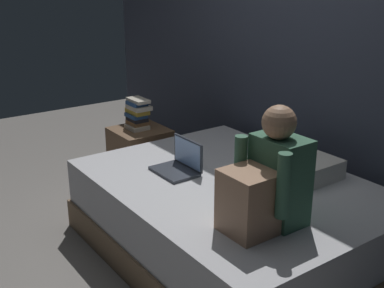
% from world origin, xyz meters
% --- Properties ---
extents(ground_plane, '(8.00, 8.00, 0.00)m').
position_xyz_m(ground_plane, '(0.00, 0.00, 0.00)').
color(ground_plane, gray).
extents(wall_back, '(5.60, 0.10, 2.70)m').
position_xyz_m(wall_back, '(0.00, 1.20, 1.35)').
color(wall_back, '#383D4C').
rests_on(wall_back, ground_plane).
extents(bed, '(2.00, 1.50, 0.53)m').
position_xyz_m(bed, '(0.20, 0.30, 0.26)').
color(bed, '#7A6047').
rests_on(bed, ground_plane).
extents(nightstand, '(0.44, 0.46, 0.54)m').
position_xyz_m(nightstand, '(-1.10, 0.35, 0.27)').
color(nightstand, brown).
rests_on(nightstand, ground_plane).
extents(person_sitting, '(0.39, 0.44, 0.66)m').
position_xyz_m(person_sitting, '(0.75, 0.08, 0.78)').
color(person_sitting, '#38664C').
rests_on(person_sitting, bed).
extents(laptop, '(0.32, 0.23, 0.22)m').
position_xyz_m(laptop, '(-0.13, 0.12, 0.58)').
color(laptop, '#333842').
rests_on(laptop, bed).
extents(pillow, '(0.56, 0.36, 0.13)m').
position_xyz_m(pillow, '(0.33, 0.75, 0.59)').
color(pillow, silver).
rests_on(pillow, bed).
extents(book_stack, '(0.23, 0.18, 0.26)m').
position_xyz_m(book_stack, '(-1.13, 0.36, 0.67)').
color(book_stack, beige).
rests_on(book_stack, nightstand).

